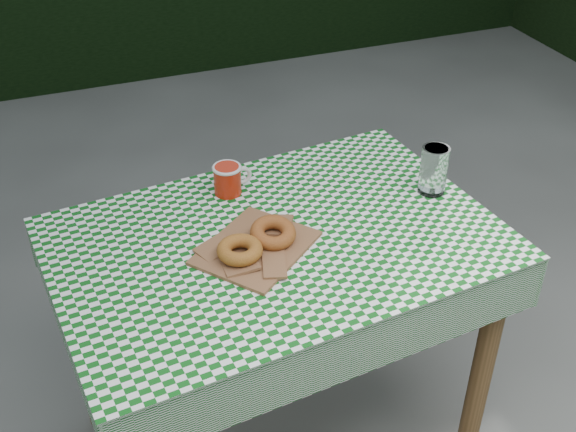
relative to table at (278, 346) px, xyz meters
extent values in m
cube|color=brown|center=(0.00, 0.00, 0.00)|extent=(1.16, 0.84, 0.75)
cube|color=#0C5114|center=(0.00, 0.00, 0.38)|extent=(1.18, 0.86, 0.01)
cube|color=brown|center=(-0.07, -0.03, 0.39)|extent=(0.35, 0.34, 0.01)
torus|color=#9E6C20|center=(-0.11, -0.06, 0.41)|extent=(0.12, 0.12, 0.03)
torus|color=#95551E|center=(-0.02, -0.02, 0.41)|extent=(0.12, 0.12, 0.04)
cylinder|color=white|center=(0.47, 0.05, 0.45)|extent=(0.08, 0.08, 0.14)
camera|label=1|loc=(-0.49, -1.36, 1.45)|focal=44.71mm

